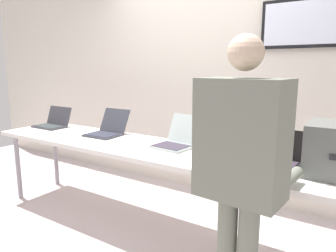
{
  "coord_description": "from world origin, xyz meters",
  "views": [
    {
      "loc": [
        1.63,
        -2.14,
        1.47
      ],
      "look_at": [
        0.19,
        0.06,
        0.96
      ],
      "focal_mm": 33.49,
      "sensor_mm": 36.0,
      "label": 1
    }
  ],
  "objects_px": {
    "workbench": "(146,151)",
    "laptop_station_1": "(107,129)",
    "laptop_station_0": "(53,122)",
    "laptop_station_3": "(274,155)",
    "laptop_station_2": "(177,140)",
    "person": "(242,161)"
  },
  "relations": [
    {
      "from": "laptop_station_3",
      "to": "person",
      "type": "height_order",
      "value": "person"
    },
    {
      "from": "workbench",
      "to": "laptop_station_0",
      "type": "distance_m",
      "value": 1.45
    },
    {
      "from": "laptop_station_2",
      "to": "laptop_station_3",
      "type": "relative_size",
      "value": 1.09
    },
    {
      "from": "laptop_station_2",
      "to": "person",
      "type": "xyz_separation_m",
      "value": [
        0.86,
        -0.76,
        0.15
      ]
    },
    {
      "from": "workbench",
      "to": "person",
      "type": "xyz_separation_m",
      "value": [
        1.1,
        -0.62,
        0.25
      ]
    },
    {
      "from": "workbench",
      "to": "laptop_station_1",
      "type": "xyz_separation_m",
      "value": [
        -0.61,
        0.15,
        0.11
      ]
    },
    {
      "from": "workbench",
      "to": "laptop_station_0",
      "type": "relative_size",
      "value": 9.13
    },
    {
      "from": "laptop_station_3",
      "to": "laptop_station_1",
      "type": "bearing_deg",
      "value": 179.14
    },
    {
      "from": "workbench",
      "to": "laptop_station_1",
      "type": "relative_size",
      "value": 8.71
    },
    {
      "from": "laptop_station_0",
      "to": "laptop_station_3",
      "type": "distance_m",
      "value": 2.52
    },
    {
      "from": "laptop_station_2",
      "to": "laptop_station_0",
      "type": "bearing_deg",
      "value": -179.41
    },
    {
      "from": "laptop_station_2",
      "to": "person",
      "type": "distance_m",
      "value": 1.16
    },
    {
      "from": "laptop_station_1",
      "to": "person",
      "type": "xyz_separation_m",
      "value": [
        1.7,
        -0.78,
        0.15
      ]
    },
    {
      "from": "laptop_station_3",
      "to": "person",
      "type": "relative_size",
      "value": 0.23
    },
    {
      "from": "laptop_station_1",
      "to": "laptop_station_3",
      "type": "distance_m",
      "value": 1.69
    },
    {
      "from": "laptop_station_0",
      "to": "laptop_station_1",
      "type": "height_order",
      "value": "laptop_station_1"
    },
    {
      "from": "laptop_station_1",
      "to": "laptop_station_0",
      "type": "bearing_deg",
      "value": -177.9
    },
    {
      "from": "laptop_station_2",
      "to": "laptop_station_3",
      "type": "bearing_deg",
      "value": -0.81
    },
    {
      "from": "laptop_station_1",
      "to": "laptop_station_3",
      "type": "xyz_separation_m",
      "value": [
        1.69,
        -0.03,
        -0.0
      ]
    },
    {
      "from": "workbench",
      "to": "laptop_station_3",
      "type": "xyz_separation_m",
      "value": [
        1.08,
        0.13,
        0.1
      ]
    },
    {
      "from": "laptop_station_0",
      "to": "laptop_station_1",
      "type": "distance_m",
      "value": 0.83
    },
    {
      "from": "laptop_station_3",
      "to": "laptop_station_0",
      "type": "bearing_deg",
      "value": -179.88
    }
  ]
}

